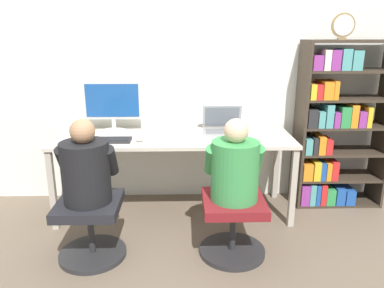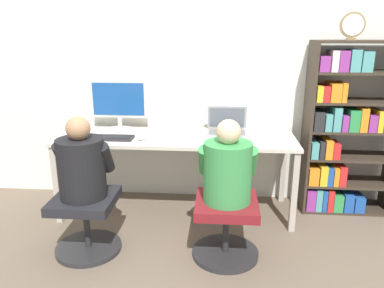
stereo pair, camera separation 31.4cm
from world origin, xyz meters
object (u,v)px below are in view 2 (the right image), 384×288
object	(u,v)px
laptop	(227,128)
bookshelf	(342,134)
office_chair_right	(226,224)
keyboard	(110,138)
person_at_laptop	(228,168)
desktop_monitor	(119,103)
desk_clock	(353,25)
office_chair_left	(86,219)
person_at_monitor	(82,164)

from	to	relation	value
laptop	bookshelf	xyz separation A→B (m)	(1.04, 0.01, -0.04)
office_chair_right	keyboard	bearing A→B (deg)	150.56
person_at_laptop	keyboard	bearing A→B (deg)	150.76
desktop_monitor	laptop	size ratio (longest dim) A/B	1.47
office_chair_right	desk_clock	xyz separation A→B (m)	(0.99, 0.78, 1.41)
keyboard	laptop	bearing A→B (deg)	15.37
desktop_monitor	office_chair_right	xyz separation A→B (m)	(1.01, -0.91, -0.72)
office_chair_left	bookshelf	distance (m)	2.31
laptop	desk_clock	size ratio (longest dim) A/B	1.66
laptop	person_at_monitor	distance (m)	1.36
office_chair_left	office_chair_right	size ratio (longest dim) A/B	1.00
bookshelf	office_chair_right	bearing A→B (deg)	-140.33
keyboard	person_at_laptop	distance (m)	1.16
desktop_monitor	person_at_laptop	xyz separation A→B (m)	(1.01, -0.90, -0.28)
keyboard	desk_clock	distance (m)	2.21
person_at_monitor	person_at_laptop	bearing A→B (deg)	0.59
keyboard	bookshelf	bearing A→B (deg)	8.10
laptop	office_chair_right	world-z (taller)	laptop
person_at_laptop	bookshelf	distance (m)	1.34
laptop	desk_clock	distance (m)	1.33
keyboard	office_chair_left	size ratio (longest dim) A/B	0.80
laptop	office_chair_right	size ratio (longest dim) A/B	0.73
keyboard	person_at_monitor	xyz separation A→B (m)	(-0.05, -0.58, -0.04)
laptop	keyboard	bearing A→B (deg)	-164.63
desktop_monitor	person_at_laptop	distance (m)	1.39
office_chair_left	desktop_monitor	bearing A→B (deg)	87.40
office_chair_right	bookshelf	bearing A→B (deg)	39.67
laptop	person_at_monitor	bearing A→B (deg)	-141.02
office_chair_right	bookshelf	size ratio (longest dim) A/B	0.32
keyboard	person_at_monitor	world-z (taller)	person_at_monitor
keyboard	office_chair_right	size ratio (longest dim) A/B	0.80
desktop_monitor	laptop	distance (m)	1.03
office_chair_right	person_at_monitor	xyz separation A→B (m)	(-1.05, -0.01, 0.44)
keyboard	office_chair_right	distance (m)	1.25
desktop_monitor	office_chair_left	size ratio (longest dim) A/B	1.08
laptop	person_at_laptop	world-z (taller)	person_at_laptop
office_chair_left	office_chair_right	bearing A→B (deg)	0.60
desktop_monitor	keyboard	bearing A→B (deg)	-89.45
person_at_laptop	desk_clock	world-z (taller)	desk_clock
keyboard	office_chair_right	world-z (taller)	keyboard
person_at_laptop	desk_clock	size ratio (longest dim) A/B	2.73
desktop_monitor	person_at_laptop	bearing A→B (deg)	-41.82
person_at_monitor	bookshelf	xyz separation A→B (m)	(2.09, 0.87, 0.04)
office_chair_left	desk_clock	distance (m)	2.60
laptop	person_at_laptop	distance (m)	0.85
keyboard	person_at_laptop	bearing A→B (deg)	-29.24
office_chair_left	person_at_laptop	bearing A→B (deg)	0.84
office_chair_left	bookshelf	xyz separation A→B (m)	(2.09, 0.87, 0.48)
person_at_monitor	desk_clock	distance (m)	2.39
office_chair_right	person_at_laptop	distance (m)	0.44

